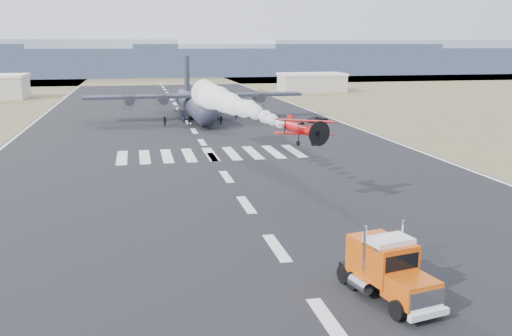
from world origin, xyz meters
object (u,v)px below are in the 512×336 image
object	(u,v)px
crew_a	(211,119)
crew_c	(212,119)
crew_f	(165,121)
crew_e	(184,118)
semi_truck	(387,268)
crew_h	(189,121)
aerobatic_biplane	(304,129)
crew_b	(221,120)
transport_aircraft	(194,103)
support_vehicle	(318,119)
crew_d	(236,115)
crew_g	(218,117)
hangar_right	(312,82)

from	to	relation	value
crew_a	crew_c	xyz separation A→B (m)	(0.33, 0.97, -0.12)
crew_c	crew_a	bearing A→B (deg)	-150.94
crew_f	crew_e	bearing A→B (deg)	-26.44
semi_truck	crew_e	world-z (taller)	semi_truck
crew_c	crew_e	distance (m)	5.91
crew_h	aerobatic_biplane	bearing A→B (deg)	135.07
crew_b	crew_c	bearing A→B (deg)	163.88
transport_aircraft	support_vehicle	size ratio (longest dim) A/B	10.09
aerobatic_biplane	crew_e	xyz separation A→B (m)	(-5.94, 61.21, -6.56)
transport_aircraft	support_vehicle	bearing A→B (deg)	-26.50
crew_e	support_vehicle	bearing A→B (deg)	8.83
semi_truck	crew_d	distance (m)	83.55
crew_g	crew_a	bearing A→B (deg)	-151.64
crew_a	crew_b	bearing A→B (deg)	-143.55
transport_aircraft	crew_h	world-z (taller)	transport_aircraft
crew_e	crew_g	world-z (taller)	crew_g
crew_a	crew_g	distance (m)	3.90
crew_h	hangar_right	bearing A→B (deg)	-83.44
support_vehicle	crew_f	xyz separation A→B (m)	(-29.64, 0.96, 0.29)
semi_truck	crew_a	xyz separation A→B (m)	(-0.26, 77.80, -0.94)
crew_b	crew_g	world-z (taller)	crew_b
transport_aircraft	crew_e	bearing A→B (deg)	-117.08
support_vehicle	crew_g	size ratio (longest dim) A/B	2.50
hangar_right	semi_truck	size ratio (longest dim) A/B	2.37
support_vehicle	crew_a	distance (m)	20.86
hangar_right	crew_d	bearing A→B (deg)	-119.34
crew_a	crew_h	distance (m)	4.34
crew_f	crew_g	bearing A→B (deg)	-52.56
aerobatic_biplane	crew_h	size ratio (longest dim) A/B	3.92
crew_c	crew_f	world-z (taller)	crew_f
crew_a	crew_f	bearing A→B (deg)	69.61
semi_truck	support_vehicle	size ratio (longest dim) A/B	2.01
semi_truck	support_vehicle	bearing A→B (deg)	63.14
aerobatic_biplane	transport_aircraft	distance (m)	67.08
transport_aircraft	crew_g	xyz separation A→B (m)	(4.08, -5.73, -2.37)
support_vehicle	crew_g	distance (m)	19.65
crew_a	crew_b	xyz separation A→B (m)	(1.72, -0.96, -0.04)
crew_d	crew_h	world-z (taller)	crew_d
hangar_right	transport_aircraft	size ratio (longest dim) A/B	0.47
aerobatic_biplane	semi_truck	bearing A→B (deg)	-100.20
semi_truck	transport_aircraft	world-z (taller)	transport_aircraft
crew_c	crew_e	xyz separation A→B (m)	(-5.32, 2.55, -0.00)
crew_a	crew_h	xyz separation A→B (m)	(-4.30, -0.56, -0.11)
crew_g	crew_c	bearing A→B (deg)	-154.66
semi_truck	crew_h	size ratio (longest dim) A/B	5.31
hangar_right	aerobatic_biplane	size ratio (longest dim) A/B	3.22
support_vehicle	crew_c	distance (m)	20.62
crew_c	crew_d	world-z (taller)	crew_d
crew_a	crew_d	xyz separation A→B (m)	(5.73, 5.56, -0.03)
transport_aircraft	crew_g	size ratio (longest dim) A/B	25.27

